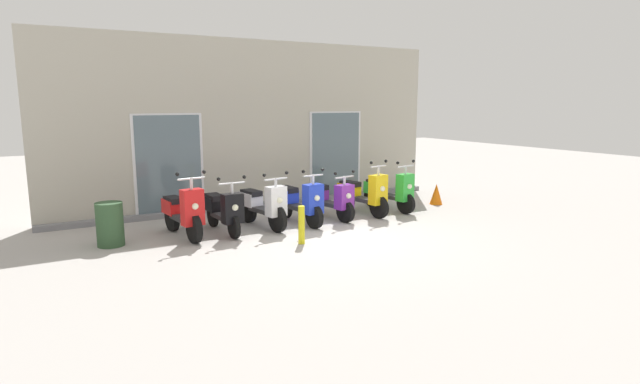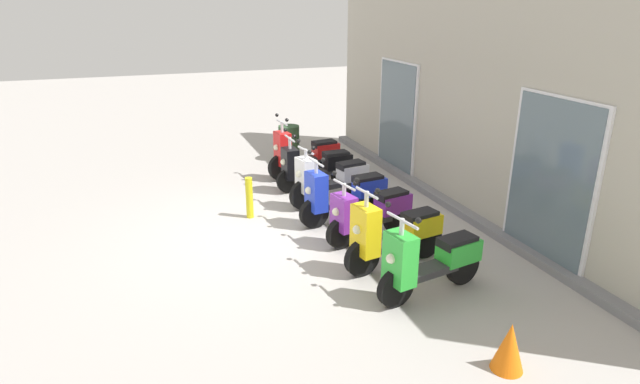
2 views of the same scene
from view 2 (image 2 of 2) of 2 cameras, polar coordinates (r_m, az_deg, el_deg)
name	(u,v)px [view 2 (image 2 of 2)]	position (r m, az deg, el deg)	size (l,w,h in m)	color
ground_plane	(274,231)	(8.29, -5.01, -4.31)	(40.00, 40.00, 0.00)	#A8A39E
storefront_facade	(470,96)	(9.15, 16.00, 10.00)	(9.87, 0.50, 3.99)	#B2AD9E
scooter_red	(304,154)	(10.67, -1.72, 4.13)	(0.57, 1.64, 1.32)	black
scooter_black	(315,166)	(9.95, -0.57, 2.88)	(0.58, 1.57, 1.19)	black
scooter_white	(330,179)	(9.19, 1.11, 1.47)	(0.64, 1.61, 1.20)	black
scooter_blue	(344,195)	(8.46, 2.59, -0.29)	(0.57, 1.61, 1.22)	black
scooter_purple	(370,213)	(7.83, 5.49, -2.28)	(0.67, 1.50, 1.11)	black
scooter_yellow	(394,234)	(7.08, 8.03, -4.52)	(0.61, 1.58, 1.29)	black
scooter_green	(430,261)	(6.50, 11.89, -7.33)	(0.66, 1.55, 1.23)	black
trash_bin	(289,143)	(11.90, -3.39, 5.36)	(0.47, 0.47, 0.79)	#2D4C2D
curb_bollard	(249,198)	(8.74, -7.71, -0.63)	(0.12, 0.12, 0.70)	yellow
traffic_cone	(509,347)	(5.61, 19.95, -15.59)	(0.32, 0.32, 0.52)	orange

